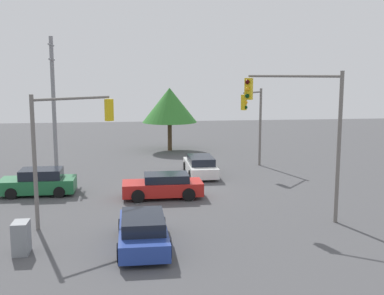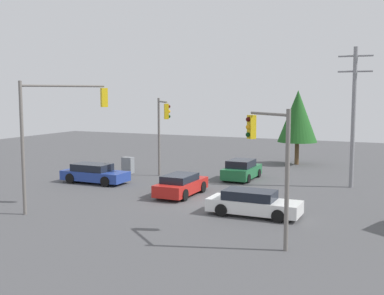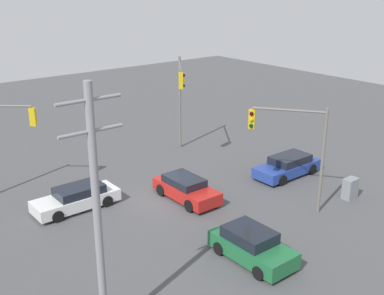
# 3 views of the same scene
# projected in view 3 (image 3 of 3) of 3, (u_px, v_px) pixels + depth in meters

# --- Properties ---
(ground_plane) EXTENTS (80.00, 80.00, 0.00)m
(ground_plane) POSITION_uv_depth(u_px,v_px,m) (161.00, 200.00, 28.18)
(ground_plane) COLOR #4C4C4F
(sedan_white) EXTENTS (4.78, 1.91, 1.31)m
(sedan_white) POSITION_uv_depth(u_px,v_px,m) (77.00, 198.00, 26.91)
(sedan_white) COLOR silver
(sedan_white) RESTS_ON ground_plane
(sedan_green) EXTENTS (2.00, 4.12, 1.47)m
(sedan_green) POSITION_uv_depth(u_px,v_px,m) (252.00, 246.00, 21.97)
(sedan_green) COLOR #1E6638
(sedan_green) RESTS_ON ground_plane
(sedan_red) EXTENTS (1.93, 4.38, 1.34)m
(sedan_red) POSITION_uv_depth(u_px,v_px,m) (186.00, 189.00, 28.04)
(sedan_red) COLOR red
(sedan_red) RESTS_ON ground_plane
(sedan_blue) EXTENTS (4.76, 1.99, 1.35)m
(sedan_blue) POSITION_uv_depth(u_px,v_px,m) (288.00, 166.00, 31.47)
(sedan_blue) COLOR #233D93
(sedan_blue) RESTS_ON ground_plane
(traffic_signal_main) EXTENTS (2.36, 2.06, 5.69)m
(traffic_signal_main) POSITION_uv_depth(u_px,v_px,m) (8.00, 133.00, 27.70)
(traffic_signal_main) COLOR slate
(traffic_signal_main) RESTS_ON ground_plane
(traffic_signal_cross) EXTENTS (2.62, 3.45, 5.95)m
(traffic_signal_cross) POSITION_uv_depth(u_px,v_px,m) (293.00, 139.00, 25.75)
(traffic_signal_cross) COLOR slate
(traffic_signal_cross) RESTS_ON ground_plane
(traffic_signal_aux) EXTENTS (2.92, 3.88, 6.94)m
(traffic_signal_aux) POSITION_uv_depth(u_px,v_px,m) (180.00, 91.00, 33.84)
(traffic_signal_aux) COLOR slate
(traffic_signal_aux) RESTS_ON ground_plane
(utility_pole_tall) EXTENTS (2.20, 0.28, 9.33)m
(utility_pole_tall) POSITION_uv_depth(u_px,v_px,m) (97.00, 211.00, 15.91)
(utility_pole_tall) COLOR gray
(utility_pole_tall) RESTS_ON ground_plane
(electrical_cabinet) EXTENTS (0.87, 0.58, 1.26)m
(electrical_cabinet) POSITION_uv_depth(u_px,v_px,m) (350.00, 189.00, 28.14)
(electrical_cabinet) COLOR gray
(electrical_cabinet) RESTS_ON ground_plane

